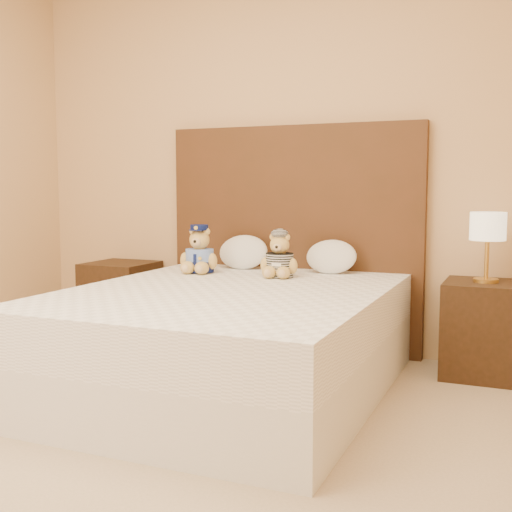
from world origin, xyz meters
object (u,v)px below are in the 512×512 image
Objects in this scene: bed at (229,339)px; teddy_police at (200,249)px; teddy_prisoner at (280,255)px; pillow_left at (243,250)px; nightstand_left at (121,300)px; nightstand_right at (484,329)px; lamp at (488,230)px; pillow_right at (331,255)px.

teddy_police is at bearing 130.79° from bed.
teddy_police reaches higher than teddy_prisoner.
nightstand_left is at bearing -178.22° from pillow_left.
bed is at bearing -105.47° from teddy_prisoner.
nightstand_right is 0.57m from lamp.
pillow_right is at bearing 15.17° from teddy_police.
nightstand_right is (2.50, 0.00, 0.00)m from nightstand_left.
teddy_police is (-1.70, -0.27, -0.15)m from lamp.
teddy_prisoner is (0.54, 0.01, -0.02)m from teddy_police.
nightstand_left is 1.00× the size of nightstand_right.
lamp reaches higher than pillow_right.
nightstand_right is (1.25, 0.80, -0.00)m from bed.
lamp reaches higher than bed.
pillow_left reaches higher than nightstand_right.
nightstand_left is at bearing 180.00° from nightstand_right.
nightstand_right is at bearing 0.00° from lamp.
teddy_prisoner is 0.48m from pillow_left.
pillow_right is at bearing 178.15° from nightstand_right.
pillow_right is (-0.93, 0.03, -0.18)m from lamp.
teddy_prisoner is at bearing -167.07° from lamp.
pillow_right is at bearing 1.09° from nightstand_left.
bed is at bearing -70.96° from pillow_left.
nightstand_right is 1.82× the size of teddy_police.
nightstand_left is 0.94m from teddy_police.
bed is 3.64× the size of nightstand_left.
bed is 0.96m from pillow_left.
lamp is 1.16× the size of pillow_left.
teddy_police is (-1.70, -0.27, 0.43)m from nightstand_right.
teddy_prisoner reaches higher than pillow_right.
nightstand_left is 1.82× the size of teddy_police.
nightstand_left is 1.62m from pillow_right.
pillow_left is at bearing 109.04° from bed.
pillow_left is (-1.54, 0.03, 0.40)m from nightstand_right.
lamp is at bearing -1.12° from pillow_left.
lamp reaches higher than pillow_left.
lamp is at bearing 0.00° from nightstand_left.
teddy_prisoner is 0.38m from pillow_right.
pillow_right is (1.57, 0.03, 0.39)m from nightstand_left.
nightstand_left and nightstand_right have the same top height.
bed is 3.64× the size of nightstand_right.
pillow_left is at bearing 135.34° from teddy_prisoner.
lamp reaches higher than nightstand_right.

